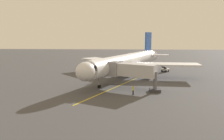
# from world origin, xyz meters

# --- Properties ---
(ground_plane) EXTENTS (220.00, 220.00, 0.00)m
(ground_plane) POSITION_xyz_m (0.00, 0.00, 0.00)
(ground_plane) COLOR #424244
(apron_lead_in_line) EXTENTS (17.28, 36.28, 0.01)m
(apron_lead_in_line) POSITION_xyz_m (0.64, 5.53, 0.01)
(apron_lead_in_line) COLOR yellow
(apron_lead_in_line) RESTS_ON ground
(airplane) EXTENTS (31.78, 37.86, 11.50)m
(airplane) POSITION_xyz_m (0.52, -0.72, 4.00)
(airplane) COLOR silver
(airplane) RESTS_ON ground
(jet_bridge) EXTENTS (11.09, 7.06, 5.40)m
(jet_bridge) POSITION_xyz_m (0.47, 11.77, 3.76)
(jet_bridge) COLOR #B7B7BC
(jet_bridge) RESTS_ON ground
(ground_crew_marshaller) EXTENTS (0.33, 0.44, 1.71)m
(ground_crew_marshaller) POSITION_xyz_m (-0.34, 16.67, 0.89)
(ground_crew_marshaller) COLOR #23232D
(ground_crew_marshaller) RESTS_ON ground
(belt_loader_near_nose) EXTENTS (3.61, 4.44, 2.32)m
(belt_loader_near_nose) POSITION_xyz_m (-10.68, -9.91, 0.71)
(belt_loader_near_nose) COLOR white
(belt_loader_near_nose) RESTS_ON ground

